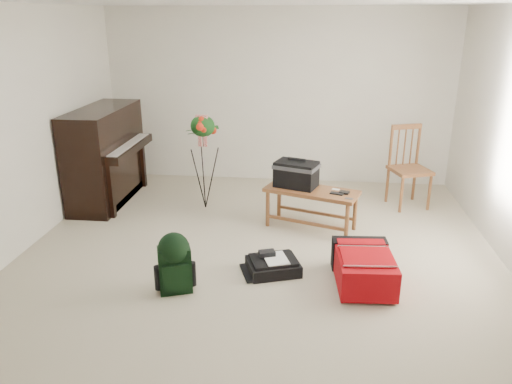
# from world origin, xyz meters

# --- Properties ---
(floor) EXTENTS (5.00, 5.50, 0.01)m
(floor) POSITION_xyz_m (0.00, 0.00, 0.00)
(floor) COLOR beige
(floor) RESTS_ON ground
(ceiling) EXTENTS (5.00, 5.50, 0.01)m
(ceiling) POSITION_xyz_m (0.00, 0.00, 2.50)
(ceiling) COLOR white
(ceiling) RESTS_ON wall_back
(wall_back) EXTENTS (5.00, 0.04, 2.50)m
(wall_back) POSITION_xyz_m (0.00, 2.75, 1.25)
(wall_back) COLOR silver
(wall_back) RESTS_ON floor
(wall_left) EXTENTS (0.04, 5.50, 2.50)m
(wall_left) POSITION_xyz_m (-2.50, 0.00, 1.25)
(wall_left) COLOR silver
(wall_left) RESTS_ON floor
(piano) EXTENTS (0.71, 1.50, 1.25)m
(piano) POSITION_xyz_m (-2.19, 1.60, 0.60)
(piano) COLOR black
(piano) RESTS_ON floor
(bench) EXTENTS (1.15, 0.75, 0.82)m
(bench) POSITION_xyz_m (0.39, 0.97, 0.58)
(bench) COLOR brown
(bench) RESTS_ON floor
(dining_chair) EXTENTS (0.58, 0.58, 1.05)m
(dining_chair) POSITION_xyz_m (1.79, 1.86, 0.51)
(dining_chair) COLOR brown
(dining_chair) RESTS_ON floor
(red_suitcase) EXTENTS (0.56, 0.79, 0.32)m
(red_suitcase) POSITION_xyz_m (1.04, -0.25, 0.17)
(red_suitcase) COLOR #AF070D
(red_suitcase) RESTS_ON floor
(black_duffel) EXTENTS (0.59, 0.53, 0.20)m
(black_duffel) POSITION_xyz_m (0.18, -0.17, 0.07)
(black_duffel) COLOR black
(black_duffel) RESTS_ON floor
(green_backpack) EXTENTS (0.33, 0.31, 0.57)m
(green_backpack) POSITION_xyz_m (-0.67, -0.63, 0.32)
(green_backpack) COLOR black
(green_backpack) RESTS_ON floor
(flower_stand) EXTENTS (0.45, 0.45, 1.26)m
(flower_stand) POSITION_xyz_m (-0.84, 1.46, 0.61)
(flower_stand) COLOR black
(flower_stand) RESTS_ON floor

